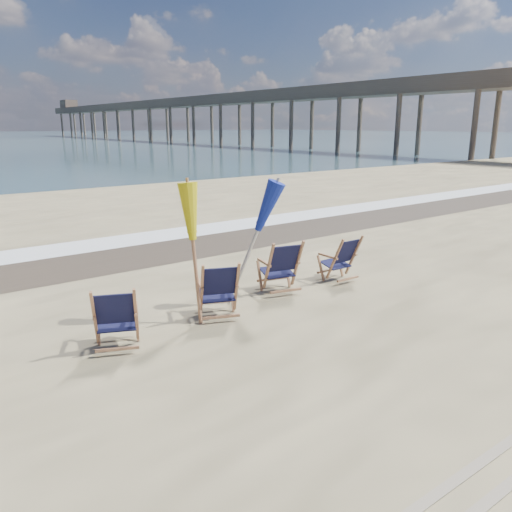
{
  "coord_description": "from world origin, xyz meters",
  "views": [
    {
      "loc": [
        -4.67,
        -4.11,
        2.98
      ],
      "look_at": [
        0.0,
        2.2,
        0.9
      ],
      "focal_mm": 35.0,
      "sensor_mm": 36.0,
      "label": 1
    }
  ],
  "objects_px": {
    "beach_chair_1": "(237,289)",
    "beach_chair_3": "(354,257)",
    "umbrella_blue": "(250,206)",
    "beach_chair_2": "(298,265)",
    "beach_chair_0": "(136,318)",
    "fishing_pier": "(185,114)",
    "umbrella_yellow": "(193,219)"
  },
  "relations": [
    {
      "from": "beach_chair_1",
      "to": "beach_chair_3",
      "type": "relative_size",
      "value": 1.04
    },
    {
      "from": "umbrella_blue",
      "to": "beach_chair_2",
      "type": "bearing_deg",
      "value": -0.46
    },
    {
      "from": "beach_chair_1",
      "to": "beach_chair_2",
      "type": "relative_size",
      "value": 0.96
    },
    {
      "from": "beach_chair_0",
      "to": "umbrella_blue",
      "type": "bearing_deg",
      "value": -142.56
    },
    {
      "from": "beach_chair_3",
      "to": "fishing_pier",
      "type": "relative_size",
      "value": 0.01
    },
    {
      "from": "umbrella_yellow",
      "to": "fishing_pier",
      "type": "height_order",
      "value": "fishing_pier"
    },
    {
      "from": "beach_chair_3",
      "to": "fishing_pier",
      "type": "bearing_deg",
      "value": -115.83
    },
    {
      "from": "beach_chair_3",
      "to": "umbrella_yellow",
      "type": "xyz_separation_m",
      "value": [
        -3.57,
        -0.05,
        1.15
      ]
    },
    {
      "from": "umbrella_yellow",
      "to": "beach_chair_3",
      "type": "bearing_deg",
      "value": 0.83
    },
    {
      "from": "beach_chair_1",
      "to": "beach_chair_3",
      "type": "height_order",
      "value": "beach_chair_1"
    },
    {
      "from": "beach_chair_1",
      "to": "fishing_pier",
      "type": "height_order",
      "value": "fishing_pier"
    },
    {
      "from": "umbrella_yellow",
      "to": "fishing_pier",
      "type": "bearing_deg",
      "value": 61.41
    },
    {
      "from": "umbrella_yellow",
      "to": "beach_chair_1",
      "type": "bearing_deg",
      "value": -24.11
    },
    {
      "from": "umbrella_yellow",
      "to": "fishing_pier",
      "type": "xyz_separation_m",
      "value": [
        39.1,
        71.74,
        3.03
      ]
    },
    {
      "from": "beach_chair_1",
      "to": "beach_chair_3",
      "type": "distance_m",
      "value": 3.01
    },
    {
      "from": "beach_chair_3",
      "to": "umbrella_blue",
      "type": "distance_m",
      "value": 2.73
    },
    {
      "from": "beach_chair_0",
      "to": "beach_chair_2",
      "type": "distance_m",
      "value": 3.38
    },
    {
      "from": "beach_chair_2",
      "to": "beach_chair_3",
      "type": "distance_m",
      "value": 1.39
    },
    {
      "from": "umbrella_blue",
      "to": "beach_chair_0",
      "type": "bearing_deg",
      "value": -166.26
    },
    {
      "from": "beach_chair_0",
      "to": "umbrella_blue",
      "type": "xyz_separation_m",
      "value": [
        2.29,
        0.56,
        1.22
      ]
    },
    {
      "from": "beach_chair_2",
      "to": "umbrella_yellow",
      "type": "relative_size",
      "value": 0.48
    },
    {
      "from": "beach_chair_3",
      "to": "umbrella_yellow",
      "type": "bearing_deg",
      "value": 1.36
    },
    {
      "from": "umbrella_yellow",
      "to": "beach_chair_0",
      "type": "bearing_deg",
      "value": -160.45
    },
    {
      "from": "beach_chair_1",
      "to": "fishing_pier",
      "type": "relative_size",
      "value": 0.01
    },
    {
      "from": "beach_chair_2",
      "to": "fishing_pier",
      "type": "xyz_separation_m",
      "value": [
        36.92,
        71.6,
        4.14
      ]
    },
    {
      "from": "fishing_pier",
      "to": "beach_chair_0",
      "type": "bearing_deg",
      "value": -119.16
    },
    {
      "from": "beach_chair_1",
      "to": "fishing_pier",
      "type": "bearing_deg",
      "value": -95.59
    },
    {
      "from": "beach_chair_2",
      "to": "beach_chair_0",
      "type": "bearing_deg",
      "value": 23.77
    },
    {
      "from": "umbrella_yellow",
      "to": "umbrella_blue",
      "type": "bearing_deg",
      "value": 7.53
    },
    {
      "from": "beach_chair_2",
      "to": "beach_chair_3",
      "type": "relative_size",
      "value": 1.09
    },
    {
      "from": "beach_chair_1",
      "to": "beach_chair_0",
      "type": "bearing_deg",
      "value": 27.45
    },
    {
      "from": "beach_chair_2",
      "to": "fishing_pier",
      "type": "distance_m",
      "value": 80.66
    }
  ]
}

